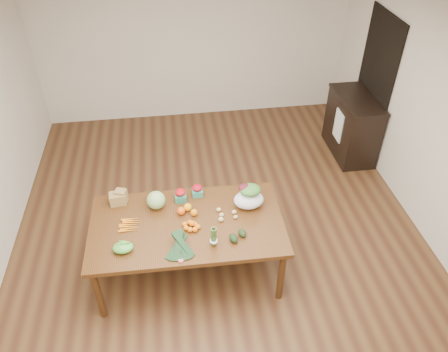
{
  "coord_description": "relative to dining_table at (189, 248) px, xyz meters",
  "views": [
    {
      "loc": [
        -0.48,
        -3.79,
        3.95
      ],
      "look_at": [
        0.06,
        0.0,
        0.92
      ],
      "focal_mm": 35.0,
      "sensor_mm": 36.0,
      "label": 1
    }
  ],
  "objects": [
    {
      "name": "strawberry_basket_b",
      "position": [
        0.15,
        0.44,
        0.43
      ],
      "size": [
        0.12,
        0.12,
        0.11
      ],
      "primitive_type": null,
      "rotation": [
        0.0,
        0.0,
        -0.02
      ],
      "color": "#B40C21",
      "rests_on": "dining_table"
    },
    {
      "name": "avocado_b",
      "position": [
        0.54,
        -0.25,
        0.41
      ],
      "size": [
        0.1,
        0.12,
        0.07
      ],
      "primitive_type": "ellipsoid",
      "rotation": [
        0.0,
        0.0,
        0.3
      ],
      "color": "black",
      "rests_on": "dining_table"
    },
    {
      "name": "paper_bag",
      "position": [
        -0.72,
        0.42,
        0.46
      ],
      "size": [
        0.23,
        0.2,
        0.16
      ],
      "primitive_type": null,
      "rotation": [
        0.0,
        0.0,
        -0.02
      ],
      "color": "olive",
      "rests_on": "dining_table"
    },
    {
      "name": "carrots",
      "position": [
        -0.58,
        0.05,
        0.39
      ],
      "size": [
        0.22,
        0.22,
        0.03
      ],
      "primitive_type": null,
      "rotation": [
        0.0,
        0.0,
        -0.02
      ],
      "color": "orange",
      "rests_on": "dining_table"
    },
    {
      "name": "avocado_a",
      "position": [
        0.44,
        -0.31,
        0.41
      ],
      "size": [
        0.11,
        0.13,
        0.08
      ],
      "primitive_type": "ellipsoid",
      "rotation": [
        0.0,
        0.0,
        0.3
      ],
      "color": "black",
      "rests_on": "dining_table"
    },
    {
      "name": "doorway_dark",
      "position": [
        2.88,
        2.12,
        0.68
      ],
      "size": [
        0.02,
        1.0,
        2.1
      ],
      "primitive_type": "cube",
      "color": "black",
      "rests_on": "floor"
    },
    {
      "name": "dish_towel",
      "position": [
        2.36,
        1.92,
        0.18
      ],
      "size": [
        0.02,
        0.28,
        0.45
      ],
      "primitive_type": "cube",
      "color": "white",
      "rests_on": "cabinet"
    },
    {
      "name": "kale_bunch",
      "position": [
        -0.09,
        -0.4,
        0.45
      ],
      "size": [
        0.33,
        0.41,
        0.16
      ],
      "primitive_type": null,
      "rotation": [
        0.0,
        0.0,
        -0.02
      ],
      "color": "black",
      "rests_on": "dining_table"
    },
    {
      "name": "orange_a",
      "position": [
        -0.05,
        0.15,
        0.42
      ],
      "size": [
        0.09,
        0.09,
        0.09
      ],
      "primitive_type": "sphere",
      "color": "#F0580E",
      "rests_on": "dining_table"
    },
    {
      "name": "orange_b",
      "position": [
        0.03,
        0.2,
        0.42
      ],
      "size": [
        0.09,
        0.09,
        0.09
      ],
      "primitive_type": "sphere",
      "color": "#FFA00F",
      "rests_on": "dining_table"
    },
    {
      "name": "cabinet",
      "position": [
        2.62,
        2.01,
        0.1
      ],
      "size": [
        0.52,
        1.02,
        0.94
      ],
      "primitive_type": "cube",
      "color": "black",
      "rests_on": "floor"
    },
    {
      "name": "strawberry_basket_a",
      "position": [
        -0.04,
        0.38,
        0.43
      ],
      "size": [
        0.13,
        0.13,
        0.11
      ],
      "primitive_type": null,
      "rotation": [
        0.0,
        0.0,
        -0.02
      ],
      "color": "red",
      "rests_on": "dining_table"
    },
    {
      "name": "snap_pea_bag",
      "position": [
        -0.64,
        -0.29,
        0.42
      ],
      "size": [
        0.2,
        0.15,
        0.09
      ],
      "primitive_type": "ellipsoid",
      "color": "#5EB83E",
      "rests_on": "dining_table"
    },
    {
      "name": "potato_a",
      "position": [
        0.37,
        0.05,
        0.4
      ],
      "size": [
        0.05,
        0.05,
        0.04
      ],
      "primitive_type": "ellipsoid",
      "color": "tan",
      "rests_on": "dining_table"
    },
    {
      "name": "potato_c",
      "position": [
        0.51,
        0.08,
        0.4
      ],
      "size": [
        0.05,
        0.05,
        0.04
      ],
      "primitive_type": "ellipsoid",
      "color": "#DEC380",
      "rests_on": "dining_table"
    },
    {
      "name": "potato_b",
      "position": [
        0.36,
        -0.02,
        0.4
      ],
      "size": [
        0.06,
        0.05,
        0.05
      ],
      "primitive_type": "ellipsoid",
      "color": "tan",
      "rests_on": "dining_table"
    },
    {
      "name": "cabbage",
      "position": [
        -0.3,
        0.3,
        0.48
      ],
      "size": [
        0.2,
        0.2,
        0.2
      ],
      "primitive_type": "sphere",
      "color": "#AAC772",
      "rests_on": "dining_table"
    },
    {
      "name": "floor",
      "position": [
        0.4,
        0.52,
        -0.38
      ],
      "size": [
        6.0,
        6.0,
        0.0
      ],
      "primitive_type": "plane",
      "color": "brown",
      "rests_on": "ground"
    },
    {
      "name": "ceiling",
      "position": [
        0.4,
        0.52,
        2.33
      ],
      "size": [
        5.0,
        6.0,
        0.02
      ],
      "primitive_type": "cube",
      "color": "white",
      "rests_on": "room_walls"
    },
    {
      "name": "salad_bag",
      "position": [
        0.68,
        0.17,
        0.5
      ],
      "size": [
        0.33,
        0.25,
        0.25
      ],
      "primitive_type": null,
      "rotation": [
        0.0,
        0.0,
        -0.02
      ],
      "color": "silver",
      "rests_on": "dining_table"
    },
    {
      "name": "asparagus_bundle",
      "position": [
        0.24,
        -0.34,
        0.5
      ],
      "size": [
        0.08,
        0.12,
        0.26
      ],
      "primitive_type": null,
      "rotation": [
        0.15,
        0.0,
        -0.02
      ],
      "color": "#4D7837",
      "rests_on": "dining_table"
    },
    {
      "name": "dining_table",
      "position": [
        0.0,
        0.0,
        0.0
      ],
      "size": [
        2.03,
        1.15,
        0.75
      ],
      "primitive_type": "cube",
      "rotation": [
        0.0,
        0.0,
        -0.02
      ],
      "color": "#4F2E12",
      "rests_on": "floor"
    },
    {
      "name": "room_walls",
      "position": [
        0.4,
        0.52,
        0.97
      ],
      "size": [
        5.02,
        6.02,
        2.7
      ],
      "color": "beige",
      "rests_on": "floor"
    },
    {
      "name": "mandarin_cluster",
      "position": [
        0.05,
        -0.07,
        0.42
      ],
      "size": [
        0.18,
        0.18,
        0.09
      ],
      "primitive_type": null,
      "rotation": [
        0.0,
        0.0,
        -0.02
      ],
      "color": "orange",
      "rests_on": "dining_table"
    },
    {
      "name": "potato_e",
      "position": [
        0.51,
        0.0,
        0.4
      ],
      "size": [
        0.05,
        0.04,
        0.04
      ],
      "primitive_type": "ellipsoid",
      "color": "#D5B27A",
      "rests_on": "dining_table"
    },
    {
      "name": "orange_c",
      "position": [
        0.09,
        0.11,
        0.41
      ],
      "size": [
        0.08,
        0.08,
        0.08
      ],
      "primitive_type": "sphere",
      "color": "orange",
      "rests_on": "dining_table"
    },
    {
      "name": "potato_d",
      "position": [
        0.35,
        0.14,
        0.4
      ],
      "size": [
        0.05,
        0.05,
        0.04
      ],
      "primitive_type": "ellipsoid",
      "color": "tan",
      "rests_on": "dining_table"
    }
  ]
}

